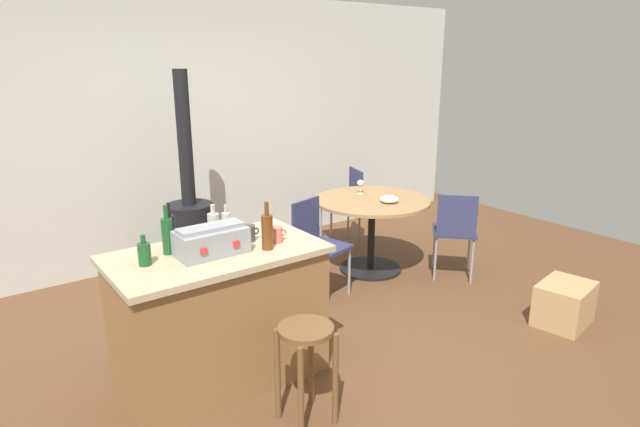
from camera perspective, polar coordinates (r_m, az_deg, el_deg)
The scene contains 21 objects.
ground_plane at distance 4.07m, azimuth -2.19°, elevation -14.09°, with size 8.80×8.80×0.00m, color brown.
back_wall at distance 5.64m, azimuth -15.97°, elevation 8.48°, with size 8.00×0.10×2.70m, color beige.
kitchen_island at distance 3.57m, azimuth -10.68°, elevation -10.74°, with size 1.32×0.74×0.91m.
wooden_stool at distance 3.13m, azimuth -1.51°, elevation -14.75°, with size 0.32×0.32×0.61m.
dining_table at distance 5.26m, azimuth 5.58°, elevation -0.24°, with size 1.12×1.12×0.74m.
folding_chair_near at distance 5.21m, azimuth 14.29°, elevation -1.55°, with size 0.57×0.57×0.86m.
folding_chair_far at distance 6.07m, azimuth 2.81°, elevation 1.43°, with size 0.50×0.50×0.85m.
folding_chair_left at distance 4.69m, azimuth -0.39°, elevation -2.92°, with size 0.49×0.49×0.87m.
wood_stove at distance 5.20m, azimuth -13.66°, elevation -1.56°, with size 0.44×0.45×1.97m.
toolbox at distance 3.31m, azimuth -11.58°, elevation -2.86°, with size 0.42×0.24×0.18m.
bottle_0 at distance 3.37m, azimuth -16.04°, elevation -2.23°, with size 0.07×0.07×0.31m.
bottle_1 at distance 3.46m, azimuth -15.77°, elevation -1.80°, with size 0.06×0.06×0.30m.
bottle_2 at distance 3.24m, azimuth -18.32°, elevation -4.09°, with size 0.07×0.07×0.18m.
bottle_3 at distance 3.68m, azimuth -10.03°, elevation -0.95°, with size 0.06×0.06×0.20m.
bottle_4 at distance 3.33m, azimuth -5.69°, elevation -1.88°, with size 0.07×0.07×0.31m.
bottle_5 at distance 3.62m, azimuth -11.34°, elevation -1.17°, with size 0.08×0.08×0.22m.
cup_0 at distance 3.47m, azimuth -4.61°, elevation -2.26°, with size 0.11×0.07×0.10m.
cup_1 at distance 3.51m, azimuth -7.55°, elevation -2.09°, with size 0.11×0.08×0.11m.
wine_glass at distance 5.39m, azimuth 4.36°, elevation 3.24°, with size 0.07×0.07×0.14m.
serving_bowl at distance 5.09m, azimuth 7.43°, elevation 1.54°, with size 0.18×0.18×0.07m, color white.
cardboard_box at distance 4.74m, azimuth 24.72°, elevation -8.77°, with size 0.46×0.36×0.34m, color tan.
Camera 1 is at (-1.96, -2.91, 2.06)m, focal length 29.84 mm.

